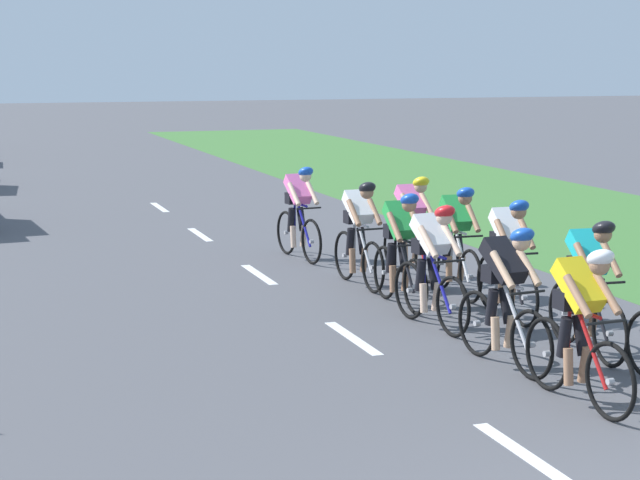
# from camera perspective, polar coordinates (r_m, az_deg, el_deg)

# --- Properties ---
(grass_verge) EXTENTS (7.00, 60.00, 0.01)m
(grass_verge) POSITION_cam_1_polar(r_m,az_deg,el_deg) (22.38, 13.79, 0.95)
(grass_verge) COLOR #3D7033
(grass_verge) RESTS_ON ground
(lane_markings_centre) EXTENTS (0.14, 21.60, 0.01)m
(lane_markings_centre) POSITION_cam_1_polar(r_m,az_deg,el_deg) (14.52, -1.07, -3.27)
(lane_markings_centre) COLOR white
(lane_markings_centre) RESTS_ON ground
(cyclist_lead) EXTENTS (0.43, 1.72, 1.56)m
(cyclist_lead) POSITION_cam_1_polar(r_m,az_deg,el_deg) (10.37, 13.47, -4.26)
(cyclist_lead) COLOR black
(cyclist_lead) RESTS_ON ground
(cyclist_third) EXTENTS (0.45, 1.72, 1.56)m
(cyclist_third) POSITION_cam_1_polar(r_m,az_deg,el_deg) (11.46, 9.69, -2.83)
(cyclist_third) COLOR black
(cyclist_third) RESTS_ON ground
(cyclist_fourth) EXTENTS (0.43, 1.72, 1.56)m
(cyclist_fourth) POSITION_cam_1_polar(r_m,az_deg,el_deg) (12.14, 13.89, -2.29)
(cyclist_fourth) COLOR black
(cyclist_fourth) RESTS_ON ground
(cyclist_fifth) EXTENTS (0.45, 1.72, 1.56)m
(cyclist_fifth) POSITION_cam_1_polar(r_m,az_deg,el_deg) (13.05, 5.89, -1.25)
(cyclist_fifth) COLOR black
(cyclist_fifth) RESTS_ON ground
(cyclist_sixth) EXTENTS (0.43, 1.72, 1.56)m
(cyclist_sixth) POSITION_cam_1_polar(r_m,az_deg,el_deg) (13.68, 9.82, -0.85)
(cyclist_sixth) COLOR black
(cyclist_sixth) RESTS_ON ground
(cyclist_seventh) EXTENTS (0.42, 1.72, 1.56)m
(cyclist_seventh) POSITION_cam_1_polar(r_m,az_deg,el_deg) (14.15, 4.24, -0.40)
(cyclist_seventh) COLOR black
(cyclist_seventh) RESTS_ON ground
(cyclist_eighth) EXTENTS (0.43, 1.72, 1.56)m
(cyclist_eighth) POSITION_cam_1_polar(r_m,az_deg,el_deg) (14.89, 7.17, 0.05)
(cyclist_eighth) COLOR black
(cyclist_eighth) RESTS_ON ground
(cyclist_ninth) EXTENTS (0.43, 1.72, 1.56)m
(cyclist_ninth) POSITION_cam_1_polar(r_m,az_deg,el_deg) (15.40, 2.07, 0.42)
(cyclist_ninth) COLOR black
(cyclist_ninth) RESTS_ON ground
(cyclist_tenth) EXTENTS (0.44, 1.72, 1.56)m
(cyclist_tenth) POSITION_cam_1_polar(r_m,az_deg,el_deg) (16.14, 4.82, 0.81)
(cyclist_tenth) COLOR black
(cyclist_tenth) RESTS_ON ground
(cyclist_eleventh) EXTENTS (0.45, 1.72, 1.56)m
(cyclist_eleventh) POSITION_cam_1_polar(r_m,az_deg,el_deg) (17.51, -1.10, 1.52)
(cyclist_eleventh) COLOR black
(cyclist_eleventh) RESTS_ON ground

